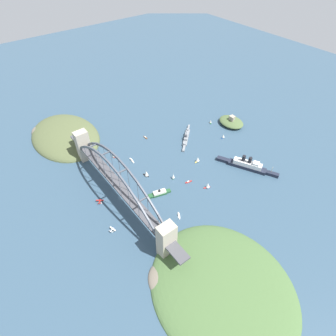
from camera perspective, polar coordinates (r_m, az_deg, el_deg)
name	(u,v)px	position (r m, az deg, el deg)	size (l,w,h in m)	color
ground_plane	(120,198)	(369.87, -9.87, -6.11)	(1400.00, 1400.00, 0.00)	#334C60
harbor_arch_bridge	(118,184)	(350.25, -10.38, -3.26)	(261.93, 18.61, 67.16)	#ADA38E
headland_west_shore	(64,137)	(493.77, -20.72, 6.08)	(145.46, 102.85, 29.47)	#515B38
headland_east_shore	(219,288)	(305.92, 10.63, -23.26)	(156.84, 139.32, 22.13)	#476638
ocean_liner	(247,165)	(416.60, 16.08, 0.60)	(84.13, 47.26, 20.66)	#1E2333
naval_cruiser	(186,137)	(457.73, 3.82, 6.38)	(50.59, 56.20, 16.24)	gray
harbor_ferry_steamer	(159,193)	(366.89, -1.80, -5.21)	(14.49, 31.55, 7.98)	#23512D
fort_island_mid_harbor	(231,122)	(501.61, 12.99, 9.33)	(45.95, 36.09, 17.84)	#4C6038
seaplane_taxiing_near_bridge	(100,201)	(368.66, -13.94, -6.71)	(8.87, 9.15, 4.90)	#B7B7B2
seaplane_second_in_formation	(112,230)	(338.70, -11.44, -12.43)	(9.22, 7.71, 4.62)	#B7B7B2
small_boat_0	(173,176)	(385.81, 1.10, -1.69)	(6.96, 6.39, 9.33)	#2D6B3D
small_boat_1	(211,121)	(499.07, 8.83, 9.53)	(6.39, 5.29, 7.21)	#2D6B3D
small_boat_2	(145,137)	(460.83, -4.71, 6.33)	(8.98, 2.59, 2.30)	brown
small_boat_3	(208,185)	(377.42, 8.26, -3.58)	(6.88, 9.41, 9.20)	#B2231E
small_boat_4	(198,159)	(414.01, 6.18, 1.81)	(5.65, 9.42, 9.27)	gold
small_boat_5	(132,160)	(418.90, -7.52, 1.61)	(13.06, 2.94, 2.44)	silver
small_boat_6	(188,182)	(383.87, 4.25, -2.88)	(3.63, 10.17, 2.33)	#B2231E
small_boat_7	(179,216)	(345.97, 2.28, -9.82)	(9.89, 6.76, 1.75)	silver
small_boat_8	(146,173)	(390.11, -4.51, -1.13)	(9.81, 6.72, 10.37)	black
small_boat_9	(223,136)	(466.80, 11.40, 6.48)	(4.09, 7.40, 7.43)	#234C8C
small_boat_10	(114,155)	(427.99, -11.22, 2.71)	(9.03, 5.99, 8.91)	#B2231E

